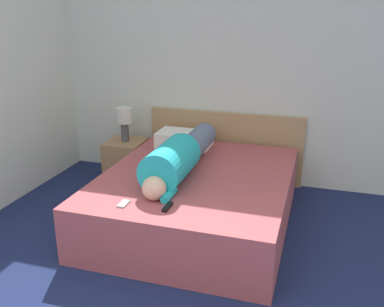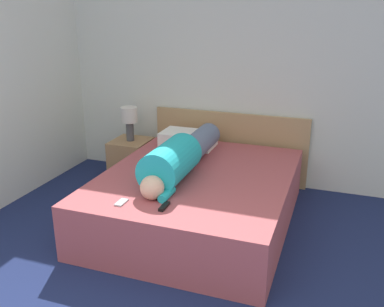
{
  "view_description": "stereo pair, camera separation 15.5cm",
  "coord_description": "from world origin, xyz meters",
  "px_view_note": "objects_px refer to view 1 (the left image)",
  "views": [
    {
      "loc": [
        1.12,
        -1.03,
        1.97
      ],
      "look_at": [
        0.08,
        2.35,
        0.75
      ],
      "focal_mm": 40.0,
      "sensor_mm": 36.0,
      "label": 1
    },
    {
      "loc": [
        1.27,
        -0.98,
        1.97
      ],
      "look_at": [
        0.08,
        2.35,
        0.75
      ],
      "focal_mm": 40.0,
      "sensor_mm": 36.0,
      "label": 2
    }
  ],
  "objects_px": {
    "nightstand": "(126,160)",
    "tv_remote": "(167,207)",
    "person_lying": "(179,157)",
    "cell_phone": "(124,204)",
    "bed": "(197,198)",
    "pillow_near_headboard": "(184,139)",
    "table_lamp": "(124,119)"
  },
  "relations": [
    {
      "from": "nightstand",
      "to": "tv_remote",
      "type": "height_order",
      "value": "tv_remote"
    },
    {
      "from": "person_lying",
      "to": "cell_phone",
      "type": "height_order",
      "value": "person_lying"
    },
    {
      "from": "bed",
      "to": "pillow_near_headboard",
      "type": "relative_size",
      "value": 3.56
    },
    {
      "from": "tv_remote",
      "to": "cell_phone",
      "type": "relative_size",
      "value": 1.15
    },
    {
      "from": "bed",
      "to": "table_lamp",
      "type": "xyz_separation_m",
      "value": [
        -1.1,
        0.78,
        0.49
      ]
    },
    {
      "from": "nightstand",
      "to": "pillow_near_headboard",
      "type": "bearing_deg",
      "value": -2.53
    },
    {
      "from": "bed",
      "to": "nightstand",
      "type": "relative_size",
      "value": 4.36
    },
    {
      "from": "table_lamp",
      "to": "cell_phone",
      "type": "bearing_deg",
      "value": -64.85
    },
    {
      "from": "bed",
      "to": "nightstand",
      "type": "bearing_deg",
      "value": 144.7
    },
    {
      "from": "bed",
      "to": "person_lying",
      "type": "distance_m",
      "value": 0.43
    },
    {
      "from": "nightstand",
      "to": "bed",
      "type": "bearing_deg",
      "value": -35.3
    },
    {
      "from": "tv_remote",
      "to": "cell_phone",
      "type": "bearing_deg",
      "value": -174.25
    },
    {
      "from": "bed",
      "to": "person_lying",
      "type": "relative_size",
      "value": 1.28
    },
    {
      "from": "table_lamp",
      "to": "cell_phone",
      "type": "distance_m",
      "value": 1.76
    },
    {
      "from": "bed",
      "to": "nightstand",
      "type": "height_order",
      "value": "bed"
    },
    {
      "from": "table_lamp",
      "to": "tv_remote",
      "type": "bearing_deg",
      "value": -54.63
    },
    {
      "from": "nightstand",
      "to": "table_lamp",
      "type": "relative_size",
      "value": 1.19
    },
    {
      "from": "nightstand",
      "to": "table_lamp",
      "type": "bearing_deg",
      "value": 0.0
    },
    {
      "from": "table_lamp",
      "to": "bed",
      "type": "bearing_deg",
      "value": -35.3
    },
    {
      "from": "bed",
      "to": "pillow_near_headboard",
      "type": "bearing_deg",
      "value": 116.25
    },
    {
      "from": "person_lying",
      "to": "tv_remote",
      "type": "height_order",
      "value": "person_lying"
    },
    {
      "from": "tv_remote",
      "to": "cell_phone",
      "type": "distance_m",
      "value": 0.36
    },
    {
      "from": "table_lamp",
      "to": "tv_remote",
      "type": "xyz_separation_m",
      "value": [
        1.09,
        -1.54,
        -0.23
      ]
    },
    {
      "from": "nightstand",
      "to": "pillow_near_headboard",
      "type": "xyz_separation_m",
      "value": [
        0.74,
        -0.03,
        0.34
      ]
    },
    {
      "from": "nightstand",
      "to": "pillow_near_headboard",
      "type": "height_order",
      "value": "pillow_near_headboard"
    },
    {
      "from": "nightstand",
      "to": "person_lying",
      "type": "relative_size",
      "value": 0.29
    },
    {
      "from": "person_lying",
      "to": "pillow_near_headboard",
      "type": "bearing_deg",
      "value": 104.89
    },
    {
      "from": "bed",
      "to": "cell_phone",
      "type": "height_order",
      "value": "cell_phone"
    },
    {
      "from": "table_lamp",
      "to": "pillow_near_headboard",
      "type": "relative_size",
      "value": 0.69
    },
    {
      "from": "table_lamp",
      "to": "pillow_near_headboard",
      "type": "distance_m",
      "value": 0.75
    },
    {
      "from": "pillow_near_headboard",
      "to": "tv_remote",
      "type": "xyz_separation_m",
      "value": [
        0.36,
        -1.51,
        -0.07
      ]
    },
    {
      "from": "nightstand",
      "to": "person_lying",
      "type": "height_order",
      "value": "person_lying"
    }
  ]
}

